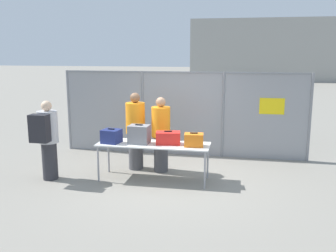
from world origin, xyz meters
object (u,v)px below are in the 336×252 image
(security_worker_near, at_px, (161,134))
(security_worker_far, at_px, (136,130))
(suitcase_grey, at_px, (139,134))
(suitcase_orange, at_px, (194,140))
(traveler_hooded, at_px, (47,137))
(suitcase_red, at_px, (168,138))
(utility_trailer, at_px, (230,122))
(suitcase_navy, at_px, (111,136))
(inspection_table, at_px, (153,146))

(security_worker_near, height_order, security_worker_far, security_worker_far)
(suitcase_grey, bearing_deg, suitcase_orange, -1.39)
(suitcase_grey, xyz_separation_m, traveler_hooded, (-1.87, -0.41, -0.05))
(suitcase_grey, height_order, traveler_hooded, traveler_hooded)
(security_worker_near, bearing_deg, suitcase_red, 112.65)
(utility_trailer, bearing_deg, suitcase_grey, -109.81)
(traveler_hooded, bearing_deg, suitcase_grey, 2.25)
(suitcase_navy, bearing_deg, utility_trailer, 64.65)
(traveler_hooded, relative_size, security_worker_near, 1.00)
(suitcase_red, distance_m, suitcase_orange, 0.55)
(suitcase_navy, relative_size, traveler_hooded, 0.24)
(security_worker_far, bearing_deg, security_worker_near, 174.47)
(suitcase_navy, distance_m, suitcase_red, 1.19)
(suitcase_grey, distance_m, security_worker_near, 0.72)
(suitcase_red, height_order, security_worker_near, security_worker_near)
(suitcase_grey, bearing_deg, suitcase_red, 5.21)
(suitcase_orange, bearing_deg, security_worker_near, 141.23)
(suitcase_grey, height_order, suitcase_red, suitcase_grey)
(suitcase_grey, relative_size, suitcase_orange, 1.06)
(traveler_hooded, bearing_deg, suitcase_red, 0.56)
(suitcase_red, relative_size, traveler_hooded, 0.32)
(inspection_table, xyz_separation_m, suitcase_orange, (0.85, -0.05, 0.18))
(inspection_table, height_order, suitcase_navy, suitcase_navy)
(suitcase_orange, distance_m, utility_trailer, 4.92)
(suitcase_navy, distance_m, suitcase_grey, 0.59)
(suitcase_navy, xyz_separation_m, traveler_hooded, (-1.29, -0.34, -0.00))
(inspection_table, xyz_separation_m, suitcase_red, (0.30, 0.03, 0.18))
(suitcase_grey, relative_size, traveler_hooded, 0.26)
(inspection_table, bearing_deg, utility_trailer, 73.31)
(traveler_hooded, xyz_separation_m, utility_trailer, (3.61, 5.23, -0.52))
(suitcase_red, relative_size, security_worker_far, 0.31)
(suitcase_navy, bearing_deg, security_worker_far, 68.45)
(suitcase_orange, distance_m, traveler_hooded, 3.04)
(suitcase_grey, distance_m, security_worker_far, 0.75)
(inspection_table, distance_m, suitcase_grey, 0.38)
(traveler_hooded, bearing_deg, utility_trailer, 45.43)
(suitcase_red, bearing_deg, suitcase_grey, -174.79)
(security_worker_near, bearing_deg, inspection_table, 84.38)
(security_worker_near, bearing_deg, traveler_hooded, 22.34)
(inspection_table, distance_m, suitcase_red, 0.36)
(inspection_table, height_order, security_worker_near, security_worker_near)
(security_worker_far, distance_m, utility_trailer, 4.62)
(inspection_table, bearing_deg, traveler_hooded, -168.83)
(suitcase_red, distance_m, security_worker_far, 1.09)
(traveler_hooded, bearing_deg, suitcase_navy, 4.61)
(security_worker_far, height_order, utility_trailer, security_worker_far)
(suitcase_navy, distance_m, utility_trailer, 5.44)
(suitcase_red, distance_m, traveler_hooded, 2.51)
(suitcase_navy, distance_m, security_worker_far, 0.83)
(suitcase_navy, xyz_separation_m, suitcase_grey, (0.58, 0.07, 0.05))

